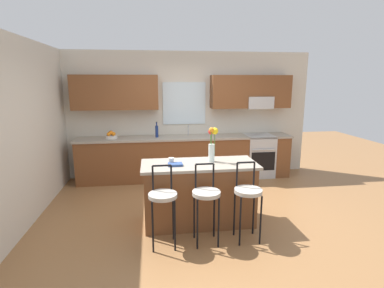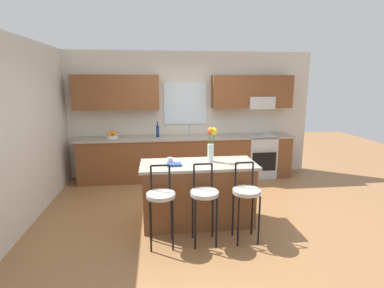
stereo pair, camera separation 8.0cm
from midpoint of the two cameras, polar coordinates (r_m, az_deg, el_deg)
The scene contains 15 objects.
ground_plane at distance 4.98m, azimuth 0.72°, elevation -12.66°, with size 14.00×14.00×0.00m, color olive.
wall_left at distance 5.18m, azimuth -29.08°, elevation 2.43°, with size 0.12×4.60×2.70m, color beige.
back_wall_assembly at distance 6.52m, azimuth -1.58°, elevation 7.00°, with size 5.60×0.50×2.70m.
counter_run at distance 6.41m, azimuth -1.52°, elevation -2.56°, with size 4.56×0.64×0.92m.
sink_faucet at distance 6.44m, azimuth -1.06°, elevation 2.91°, with size 0.02×0.13×0.23m.
oven_range at distance 6.76m, azimuth 12.28°, elevation -2.13°, with size 0.60×0.64×0.92m.
kitchen_island at distance 4.42m, azimuth 0.84°, elevation -9.40°, with size 1.66×0.70×0.92m.
bar_stool_near at distance 3.79m, azimuth -6.23°, elevation -10.43°, with size 0.36×0.36×1.04m.
bar_stool_middle at distance 3.84m, azimuth 2.14°, elevation -10.06°, with size 0.36×0.36×1.04m.
bar_stool_far at distance 3.96m, azimuth 10.10°, elevation -9.50°, with size 0.36×0.36×1.04m.
flower_vase at distance 4.31m, azimuth 3.38°, elevation 0.25°, with size 0.14×0.12×0.51m.
mug_ceramic at distance 4.24m, azimuth -4.56°, elevation -3.23°, with size 0.08×0.08×0.09m, color silver.
cookbook at distance 4.16m, azimuth -3.79°, elevation -3.94°, with size 0.20×0.15×0.03m, color navy.
fruit_bowl_oranges at distance 6.33m, azimuth -15.63°, elevation 1.55°, with size 0.24×0.24×0.16m.
bottle_olive_oil at distance 6.26m, azimuth -7.14°, elevation 2.48°, with size 0.06×0.06×0.33m.
Camera 1 is at (-0.71, -4.47, 2.07)m, focal length 27.79 mm.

